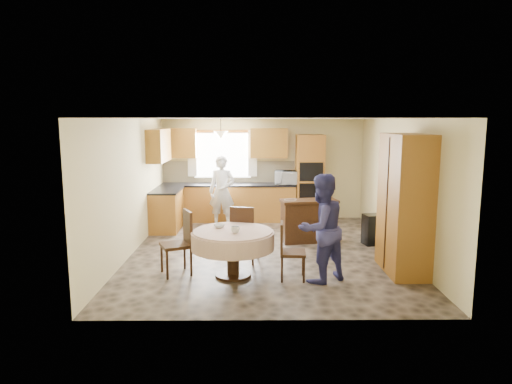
{
  "coord_description": "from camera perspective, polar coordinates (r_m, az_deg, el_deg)",
  "views": [
    {
      "loc": [
        -0.24,
        -8.37,
        2.48
      ],
      "look_at": [
        -0.18,
        0.3,
        1.1
      ],
      "focal_mm": 32.0,
      "sensor_mm": 36.0,
      "label": 1
    }
  ],
  "objects": [
    {
      "name": "floor",
      "position": [
        8.74,
        1.21,
        -7.44
      ],
      "size": [
        5.0,
        6.0,
        0.01
      ],
      "primitive_type": "cube",
      "color": "brown",
      "rests_on": "ground"
    },
    {
      "name": "ceiling",
      "position": [
        8.38,
        1.27,
        9.18
      ],
      "size": [
        5.0,
        6.0,
        0.01
      ],
      "primitive_type": "cube",
      "color": "white",
      "rests_on": "wall_back"
    },
    {
      "name": "wall_back",
      "position": [
        11.44,
        0.82,
        2.88
      ],
      "size": [
        5.0,
        0.02,
        2.5
      ],
      "primitive_type": "cube",
      "color": "#D2C387",
      "rests_on": "floor"
    },
    {
      "name": "wall_front",
      "position": [
        5.52,
        2.13,
        -3.85
      ],
      "size": [
        5.0,
        0.02,
        2.5
      ],
      "primitive_type": "cube",
      "color": "#D2C387",
      "rests_on": "floor"
    },
    {
      "name": "wall_left",
      "position": [
        8.76,
        -15.33,
        0.65
      ],
      "size": [
        0.02,
        6.0,
        2.5
      ],
      "primitive_type": "cube",
      "color": "#D2C387",
      "rests_on": "floor"
    },
    {
      "name": "wall_right",
      "position": [
        8.9,
        17.55,
        0.68
      ],
      "size": [
        0.02,
        6.0,
        2.5
      ],
      "primitive_type": "cube",
      "color": "#D2C387",
      "rests_on": "floor"
    },
    {
      "name": "window",
      "position": [
        11.41,
        -4.22,
        4.61
      ],
      "size": [
        1.4,
        0.03,
        1.1
      ],
      "primitive_type": "cube",
      "color": "white",
      "rests_on": "wall_back"
    },
    {
      "name": "curtain_left",
      "position": [
        11.44,
        -8.0,
        4.8
      ],
      "size": [
        0.22,
        0.02,
        1.15
      ],
      "primitive_type": "cube",
      "color": "white",
      "rests_on": "wall_back"
    },
    {
      "name": "curtain_right",
      "position": [
        11.34,
        -0.44,
        4.85
      ],
      "size": [
        0.22,
        0.02,
        1.15
      ],
      "primitive_type": "cube",
      "color": "white",
      "rests_on": "wall_back"
    },
    {
      "name": "base_cab_back",
      "position": [
        11.28,
        -3.48,
        -1.38
      ],
      "size": [
        3.3,
        0.6,
        0.88
      ],
      "primitive_type": "cube",
      "color": "#AA6E2D",
      "rests_on": "floor"
    },
    {
      "name": "counter_back",
      "position": [
        11.2,
        -3.51,
        0.93
      ],
      "size": [
        3.3,
        0.64,
        0.04
      ],
      "primitive_type": "cube",
      "color": "black",
      "rests_on": "base_cab_back"
    },
    {
      "name": "base_cab_left",
      "position": [
        10.56,
        -11.08,
        -2.26
      ],
      "size": [
        0.6,
        1.2,
        0.88
      ],
      "primitive_type": "cube",
      "color": "#AA6E2D",
      "rests_on": "floor"
    },
    {
      "name": "counter_left",
      "position": [
        10.48,
        -11.16,
        0.21
      ],
      "size": [
        0.64,
        1.2,
        0.04
      ],
      "primitive_type": "cube",
      "color": "black",
      "rests_on": "base_cab_left"
    },
    {
      "name": "backsplash",
      "position": [
        11.46,
        -3.44,
        2.52
      ],
      "size": [
        3.3,
        0.02,
        0.55
      ],
      "primitive_type": "cube",
      "color": "beige",
      "rests_on": "wall_back"
    },
    {
      "name": "wall_cab_left",
      "position": [
        11.37,
        -9.6,
        6.05
      ],
      "size": [
        0.85,
        0.33,
        0.72
      ],
      "primitive_type": "cube",
      "color": "#A36E28",
      "rests_on": "wall_back"
    },
    {
      "name": "wall_cab_right",
      "position": [
        11.23,
        1.61,
        6.14
      ],
      "size": [
        0.9,
        0.33,
        0.72
      ],
      "primitive_type": "cube",
      "color": "#A36E28",
      "rests_on": "wall_back"
    },
    {
      "name": "wall_cab_side",
      "position": [
        10.4,
        -12.07,
        5.71
      ],
      "size": [
        0.33,
        1.2,
        0.72
      ],
      "primitive_type": "cube",
      "color": "#A36E28",
      "rests_on": "wall_left"
    },
    {
      "name": "oven_tower",
      "position": [
        11.24,
        6.72,
        1.73
      ],
      "size": [
        0.66,
        0.62,
        2.12
      ],
      "primitive_type": "cube",
      "color": "#AA6E2D",
      "rests_on": "floor"
    },
    {
      "name": "oven_upper",
      "position": [
        10.91,
        6.94,
        2.51
      ],
      "size": [
        0.56,
        0.01,
        0.45
      ],
      "primitive_type": "cube",
      "color": "black",
      "rests_on": "oven_tower"
    },
    {
      "name": "oven_lower",
      "position": [
        10.98,
        6.89,
        -0.08
      ],
      "size": [
        0.56,
        0.01,
        0.45
      ],
      "primitive_type": "cube",
      "color": "black",
      "rests_on": "oven_tower"
    },
    {
      "name": "pendant",
      "position": [
        10.91,
        -4.42,
        7.14
      ],
      "size": [
        0.36,
        0.36,
        0.18
      ],
      "primitive_type": "cone",
      "rotation": [
        3.14,
        0.0,
        0.0
      ],
      "color": "beige",
      "rests_on": "ceiling"
    },
    {
      "name": "sideboard",
      "position": [
        9.4,
        6.6,
        -3.74
      ],
      "size": [
        1.21,
        0.65,
        0.82
      ],
      "primitive_type": "cube",
      "rotation": [
        0.0,
        0.0,
        0.17
      ],
      "color": "#3D2410",
      "rests_on": "floor"
    },
    {
      "name": "space_heater",
      "position": [
        9.46,
        14.62,
        -4.54
      ],
      "size": [
        0.5,
        0.4,
        0.61
      ],
      "primitive_type": "cube",
      "rotation": [
        0.0,
        0.0,
        0.22
      ],
      "color": "black",
      "rests_on": "floor"
    },
    {
      "name": "cupboard",
      "position": [
        7.74,
        18.15,
        -1.46
      ],
      "size": [
        0.59,
        1.18,
        2.26
      ],
      "primitive_type": "cube",
      "color": "#AA6E2D",
      "rests_on": "floor"
    },
    {
      "name": "dining_table",
      "position": [
        7.27,
        -2.92,
        -6.1
      ],
      "size": [
        1.32,
        1.32,
        0.75
      ],
      "color": "#3D2410",
      "rests_on": "floor"
    },
    {
      "name": "chair_left",
      "position": [
        7.49,
        -9.38,
        -5.83
      ],
      "size": [
        0.59,
        0.59,
        1.04
      ],
      "rotation": [
        0.0,
        0.0,
        -1.15
      ],
      "color": "#3D2410",
      "rests_on": "floor"
    },
    {
      "name": "chair_back",
      "position": [
        7.94,
        -1.54,
        -4.96
      ],
      "size": [
        0.53,
        0.53,
        1.01
      ],
      "rotation": [
        0.0,
        0.0,
        2.9
      ],
      "color": "#3D2410",
      "rests_on": "floor"
    },
    {
      "name": "chair_right",
      "position": [
        7.18,
        4.04,
        -6.99
      ],
      "size": [
        0.42,
        0.42,
        0.91
      ],
      "rotation": [
        0.0,
        0.0,
        1.51
      ],
      "color": "#3D2410",
      "rests_on": "floor"
    },
    {
      "name": "framed_picture",
      "position": [
        9.56,
        16.09,
        2.98
      ],
      "size": [
        0.06,
        0.56,
        0.46
      ],
      "color": "gold",
      "rests_on": "wall_right"
    },
    {
      "name": "microwave",
      "position": [
        11.14,
        3.85,
        1.82
      ],
      "size": [
        0.6,
        0.43,
        0.32
      ],
      "primitive_type": "imported",
      "rotation": [
        0.0,
        0.0,
        -0.06
      ],
      "color": "silver",
      "rests_on": "counter_back"
    },
    {
      "name": "person_sink",
      "position": [
        10.57,
        -4.28,
        0.05
      ],
      "size": [
        0.65,
        0.47,
        1.66
      ],
      "primitive_type": "imported",
      "rotation": [
        0.0,
        0.0,
        -0.13
      ],
      "color": "silver",
      "rests_on": "floor"
    },
    {
      "name": "person_dining",
      "position": [
        7.05,
        8.14,
        -4.51
      ],
      "size": [
        1.03,
        0.98,
        1.68
      ],
      "primitive_type": "imported",
      "rotation": [
        0.0,
        0.0,
        3.72
      ],
      "color": "navy",
      "rests_on": "floor"
    },
    {
      "name": "bowl_sideboard",
      "position": [
        9.28,
        4.32,
        -1.12
      ],
      "size": [
        0.29,
        0.29,
        0.06
      ],
      "primitive_type": "imported",
      "rotation": [
        0.0,
        0.0,
        -0.31
      ],
      "color": "#B2B2B2",
      "rests_on": "sideboard"
    },
    {
      "name": "bottle_sideboard",
      "position": [
        9.34,
        8.52,
        -0.32
      ],
      "size": [
        0.12,
        0.12,
        0.32
      ],
      "primitive_type": "imported",
      "rotation": [
        0.0,
        0.0,
        0.0
      ],
      "color": "silver",
      "rests_on": "sideboard"
    },
    {
      "name": "cup_table",
      "position": [
        7.05,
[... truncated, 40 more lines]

